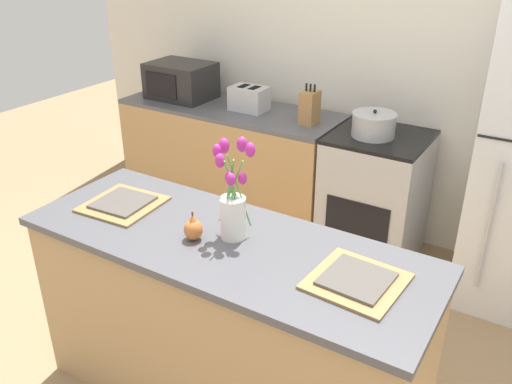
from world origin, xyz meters
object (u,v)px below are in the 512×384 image
stove_range (374,198)px  microwave (181,81)px  flower_vase (233,203)px  plate_setting_left (123,204)px  cooking_pot (374,125)px  plate_setting_right (357,280)px  knife_block (310,107)px  toaster (249,98)px  pear_figurine (193,228)px

stove_range → microwave: bearing=-180.0°
stove_range → flower_vase: bearing=-93.2°
plate_setting_left → cooking_pot: cooking_pot is taller
stove_range → plate_setting_right: plate_setting_right is taller
flower_vase → cooking_pot: (0.05, 1.51, -0.10)m
stove_range → microwave: 1.71m
cooking_pot → microwave: 1.57m
stove_range → plate_setting_right: bearing=-73.1°
plate_setting_left → plate_setting_right: 1.17m
cooking_pot → plate_setting_left: bearing=-112.5°
stove_range → knife_block: (-0.50, -0.03, 0.56)m
stove_range → microwave: size_ratio=1.85×
stove_range → plate_setting_left: plate_setting_left is taller
stove_range → toaster: 1.13m
plate_setting_left → toaster: bearing=101.1°
plate_setting_right → plate_setting_left: bearing=180.0°
plate_setting_right → microwave: size_ratio=0.72×
cooking_pot → knife_block: size_ratio=1.03×
toaster → knife_block: 0.50m
pear_figurine → knife_block: size_ratio=0.48×
plate_setting_right → toaster: size_ratio=1.23×
stove_range → plate_setting_left: size_ratio=2.59×
plate_setting_left → stove_range: bearing=66.7°
stove_range → cooking_pot: bearing=-135.6°
knife_block → microwave: bearing=178.5°
plate_setting_left → plate_setting_right: bearing=0.0°
toaster → plate_setting_left: bearing=-78.9°
microwave → pear_figurine: bearing=-49.9°
stove_range → pear_figurine: 1.75m
stove_range → microwave: microwave is taller
toaster → cooking_pot: cooking_pot is taller
plate_setting_left → cooking_pot: size_ratio=1.23×
toaster → cooking_pot: size_ratio=1.00×
flower_vase → pear_figurine: 0.20m
knife_block → pear_figurine: bearing=-80.2°
pear_figurine → plate_setting_right: (0.70, 0.07, -0.04)m
pear_figurine → plate_setting_left: 0.48m
pear_figurine → microwave: size_ratio=0.27×
knife_block → stove_range: bearing=3.5°
plate_setting_right → knife_block: bearing=122.1°
flower_vase → plate_setting_left: (-0.60, -0.04, -0.15)m
knife_block → plate_setting_right: bearing=-57.9°
plate_setting_left → cooking_pot: 1.68m
pear_figurine → plate_setting_left: (-0.47, 0.07, -0.04)m
stove_range → knife_block: size_ratio=3.30×
flower_vase → cooking_pot: bearing=88.2°
microwave → plate_setting_right: bearing=-37.2°
flower_vase → microwave: 2.17m
plate_setting_left → microwave: (-0.93, 1.59, 0.11)m
plate_setting_right → toaster: bearing=132.8°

